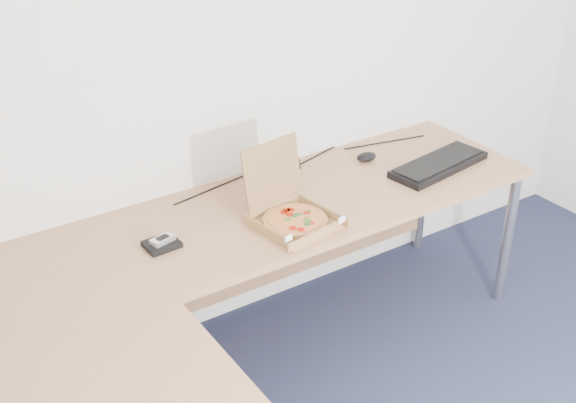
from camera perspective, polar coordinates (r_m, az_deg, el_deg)
desk at (r=2.63m, az=-3.16°, el=-7.13°), size 2.50×2.20×0.73m
pizza_box at (r=2.96m, az=0.36°, el=-1.09°), size 0.29×0.33×0.29m
drinking_glass at (r=3.26m, az=-0.07°, el=2.26°), size 0.06×0.06×0.11m
keyboard at (r=3.49m, az=11.43°, el=2.76°), size 0.53×0.25×0.03m
mouse at (r=3.51m, az=6.01°, el=3.41°), size 0.11×0.08×0.04m
wallet at (r=2.86m, az=-9.61°, el=-3.24°), size 0.13×0.11×0.02m
phone at (r=2.85m, az=-9.54°, el=-2.89°), size 0.10×0.07×0.02m
dome_speaker at (r=3.41m, az=0.27°, el=3.14°), size 0.09×0.09×0.07m
cable_bundle at (r=3.45m, az=0.88°, el=2.83°), size 0.66×0.14×0.01m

